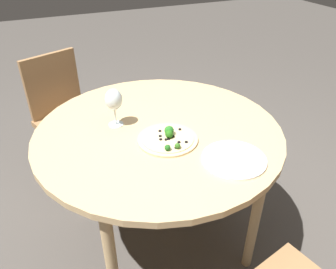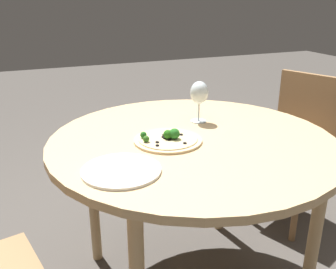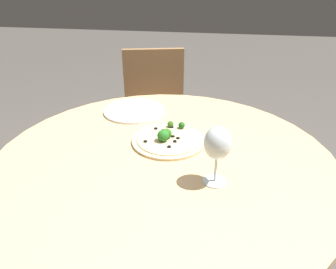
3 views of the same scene
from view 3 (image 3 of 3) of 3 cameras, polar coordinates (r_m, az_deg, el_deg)
The scene contains 5 objects.
dining_table at distance 1.17m, azimuth -0.70°, elevation -6.94°, with size 1.17×1.17×0.76m.
chair_2 at distance 2.08m, azimuth -2.26°, elevation 3.22°, with size 0.48×0.48×0.88m.
pizza at distance 1.22m, azimuth -0.05°, elevation -0.75°, with size 0.27×0.27×0.06m.
wine_glass at distance 0.95m, azimuth 8.64°, elevation -1.69°, with size 0.08×0.08×0.19m.
plate_near at distance 1.47m, azimuth -5.97°, elevation 4.18°, with size 0.27×0.27×0.01m.
Camera 3 is at (0.16, -0.94, 1.37)m, focal length 35.00 mm.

